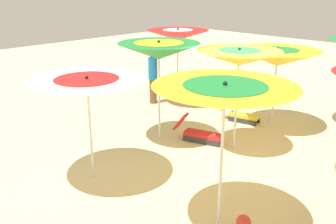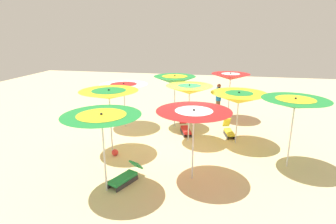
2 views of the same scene
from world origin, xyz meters
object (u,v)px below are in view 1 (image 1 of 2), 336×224
object	(u,v)px
beach_umbrella_1	(225,95)
beach_umbrella_7	(277,58)
lounger_2	(200,133)
beachgoer_0	(153,76)
beach_ball	(244,222)
beach_umbrella_0	(87,87)
beach_umbrella_3	(159,51)
beach_umbrella_6	(178,35)
lounger_1	(241,114)
beach_umbrella_4	(239,58)

from	to	relation	value
beach_umbrella_1	beach_umbrella_7	distance (m)	5.08
lounger_2	beachgoer_0	world-z (taller)	beachgoer_0
beach_umbrella_1	beach_ball	size ratio (longest dim) A/B	10.13
beach_umbrella_0	beach_umbrella_7	xyz separation A→B (m)	(-1.07, -5.24, -0.00)
beach_umbrella_3	lounger_2	world-z (taller)	beach_umbrella_3
beach_umbrella_7	beach_umbrella_1	bearing A→B (deg)	110.71
beach_umbrella_6	beach_ball	world-z (taller)	beach_umbrella_6
beach_umbrella_3	beach_umbrella_6	distance (m)	3.15
beach_umbrella_1	lounger_1	world-z (taller)	beach_umbrella_1
beach_ball	beach_umbrella_4	bearing A→B (deg)	-51.75
beach_umbrella_1	lounger_2	size ratio (longest dim) A/B	1.87
beach_umbrella_4	lounger_1	distance (m)	2.80
beach_umbrella_3	lounger_2	size ratio (longest dim) A/B	1.91
beach_umbrella_0	lounger_1	size ratio (longest dim) A/B	1.91
beach_umbrella_6	beach_umbrella_7	distance (m)	3.38
beach_umbrella_6	beach_umbrella_7	size ratio (longest dim) A/B	1.10
beach_umbrella_6	beach_umbrella_0	bearing A→B (deg)	114.75
beach_umbrella_0	beach_umbrella_7	distance (m)	5.35
beachgoer_0	lounger_2	bearing A→B (deg)	31.08
beach_umbrella_7	beach_ball	distance (m)	5.30
beach_umbrella_6	lounger_1	world-z (taller)	beach_umbrella_6
beach_umbrella_1	beach_umbrella_3	distance (m)	3.82
beachgoer_0	beach_ball	size ratio (longest dim) A/B	7.15
beach_umbrella_3	beach_umbrella_6	world-z (taller)	beach_umbrella_3
beach_umbrella_7	lounger_1	size ratio (longest dim) A/B	1.89
beach_umbrella_1	beach_umbrella_6	world-z (taller)	beach_umbrella_1
lounger_2	beach_umbrella_3	bearing A→B (deg)	-158.88
beach_umbrella_0	beach_umbrella_1	xyz separation A→B (m)	(-2.86, -0.50, 0.33)
beach_umbrella_7	lounger_2	size ratio (longest dim) A/B	1.69
beach_umbrella_0	beach_umbrella_3	xyz separation A→B (m)	(0.47, -2.36, 0.35)
beach_umbrella_3	beach_ball	world-z (taller)	beach_umbrella_3
beach_ball	beach_umbrella_1	bearing A→B (deg)	35.87
beach_umbrella_7	beach_umbrella_6	bearing A→B (deg)	5.07
beach_umbrella_3	beachgoer_0	size ratio (longest dim) A/B	1.45
beach_umbrella_4	beach_ball	distance (m)	3.85
beach_umbrella_4	beachgoer_0	bearing A→B (deg)	-15.34
beach_umbrella_3	beach_ball	distance (m)	4.56
lounger_2	beach_ball	distance (m)	3.67
beach_umbrella_6	beachgoer_0	bearing A→B (deg)	44.35
beach_umbrella_1	beach_umbrella_7	xyz separation A→B (m)	(1.79, -4.74, -0.33)
beach_umbrella_1	lounger_1	size ratio (longest dim) A/B	2.09
beach_umbrella_7	beach_ball	world-z (taller)	beach_umbrella_7
lounger_2	beach_ball	world-z (taller)	lounger_2
lounger_2	beach_umbrella_7	bearing A→B (deg)	52.67
beach_umbrella_6	beach_umbrella_4	bearing A→B (deg)	154.29
beach_umbrella_0	beach_ball	bearing A→B (deg)	-167.00
beach_umbrella_4	lounger_1	xyz separation A→B (m)	(0.97, -1.69, -2.01)
beach_umbrella_0	beachgoer_0	bearing A→B (deg)	-56.90
beach_umbrella_3	beach_ball	xyz separation A→B (m)	(-3.66, 1.62, -2.17)
beachgoer_0	beach_umbrella_0	bearing A→B (deg)	-2.60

